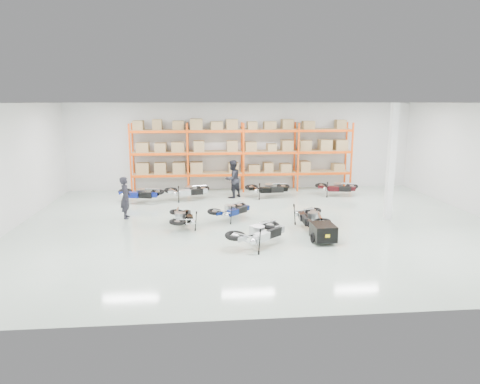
{
  "coord_description": "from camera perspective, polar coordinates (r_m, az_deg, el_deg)",
  "views": [
    {
      "loc": [
        -2.1,
        -15.3,
        4.56
      ],
      "look_at": [
        -0.64,
        0.91,
        1.1
      ],
      "focal_mm": 32.0,
      "sensor_mm": 36.0,
      "label": 1
    }
  ],
  "objects": [
    {
      "name": "room",
      "position": [
        15.61,
        2.63,
        3.48
      ],
      "size": [
        18.0,
        18.0,
        18.0
      ],
      "color": "#B5CAB8",
      "rests_on": "ground"
    },
    {
      "name": "trailer",
      "position": [
        14.31,
        11.03,
        -5.28
      ],
      "size": [
        0.78,
        1.49,
        0.62
      ],
      "rotation": [
        0.0,
        0.0,
        0.04
      ],
      "color": "black",
      "rests_on": "ground"
    },
    {
      "name": "moto_blue_centre",
      "position": [
        16.7,
        -1.19,
        -2.03
      ],
      "size": [
        1.8,
        1.73,
        1.08
      ],
      "primitive_type": null,
      "rotation": [
        0.0,
        -0.09,
        2.29
      ],
      "color": "#081755",
      "rests_on": "ground"
    },
    {
      "name": "pallet_rack",
      "position": [
        21.97,
        0.36,
        5.98
      ],
      "size": [
        11.28,
        0.98,
        3.62
      ],
      "color": "#FF510D",
      "rests_on": "ground"
    },
    {
      "name": "moto_back_c",
      "position": [
        20.64,
        3.8,
        0.84
      ],
      "size": [
        1.92,
        1.0,
        1.22
      ],
      "primitive_type": null,
      "rotation": [
        0.0,
        -0.09,
        1.61
      ],
      "color": "black",
      "rests_on": "ground"
    },
    {
      "name": "moto_back_b",
      "position": [
        20.2,
        -6.96,
        0.51
      ],
      "size": [
        2.0,
        1.26,
        1.2
      ],
      "primitive_type": null,
      "rotation": [
        0.0,
        -0.09,
        1.77
      ],
      "color": "#B5BABF",
      "rests_on": "ground"
    },
    {
      "name": "person_left",
      "position": [
        17.46,
        -15.01,
        -0.73
      ],
      "size": [
        0.43,
        0.63,
        1.67
      ],
      "primitive_type": "imported",
      "rotation": [
        0.0,
        0.0,
        1.62
      ],
      "color": "black",
      "rests_on": "ground"
    },
    {
      "name": "moto_touring_right",
      "position": [
        15.73,
        9.46,
        -2.85
      ],
      "size": [
        1.03,
        1.92,
        1.21
      ],
      "primitive_type": null,
      "rotation": [
        0.0,
        -0.09,
        -0.06
      ],
      "color": "black",
      "rests_on": "ground"
    },
    {
      "name": "structural_column",
      "position": [
        17.55,
        19.51,
        3.75
      ],
      "size": [
        0.25,
        0.25,
        4.5
      ],
      "primitive_type": "cube",
      "color": "white",
      "rests_on": "ground"
    },
    {
      "name": "moto_back_a",
      "position": [
        20.03,
        -13.28,
        0.19
      ],
      "size": [
        2.02,
        1.31,
        1.21
      ],
      "primitive_type": null,
      "rotation": [
        0.0,
        -0.09,
        1.35
      ],
      "color": "navy",
      "rests_on": "ground"
    },
    {
      "name": "moto_silver_left",
      "position": [
        13.63,
        2.53,
        -4.92
      ],
      "size": [
        2.11,
        1.98,
        1.26
      ],
      "primitive_type": null,
      "rotation": [
        0.0,
        -0.09,
        2.26
      ],
      "color": "#ABAEB2",
      "rests_on": "ground"
    },
    {
      "name": "moto_back_d",
      "position": [
        21.48,
        12.81,
        0.94
      ],
      "size": [
        1.95,
        1.26,
        1.16
      ],
      "primitive_type": null,
      "rotation": [
        0.0,
        -0.09,
        1.35
      ],
      "color": "#3A0B10",
      "rests_on": "ground"
    },
    {
      "name": "moto_black_far_left",
      "position": [
        15.79,
        -7.67,
        -2.97
      ],
      "size": [
        0.93,
        1.72,
        1.08
      ],
      "primitive_type": null,
      "rotation": [
        0.0,
        -0.09,
        3.2
      ],
      "color": "black",
      "rests_on": "ground"
    },
    {
      "name": "person_back",
      "position": [
        20.48,
        -1.02,
        1.74
      ],
      "size": [
        1.12,
        1.1,
        1.82
      ],
      "primitive_type": "imported",
      "rotation": [
        0.0,
        0.0,
        3.86
      ],
      "color": "black",
      "rests_on": "ground"
    }
  ]
}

